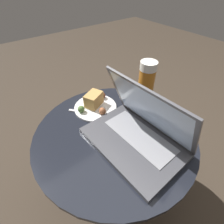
% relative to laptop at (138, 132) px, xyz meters
% --- Properties ---
extents(ground_plane, '(6.00, 6.00, 0.00)m').
position_rel_laptop_xyz_m(ground_plane, '(-0.09, -0.05, -0.54)').
color(ground_plane, '#382D23').
extents(table, '(0.67, 0.67, 0.49)m').
position_rel_laptop_xyz_m(table, '(-0.09, -0.05, -0.17)').
color(table, black).
rests_on(table, ground_plane).
extents(laptop, '(0.39, 0.27, 0.25)m').
position_rel_laptop_xyz_m(laptop, '(0.00, 0.00, 0.00)').
color(laptop, '#47474C').
rests_on(laptop, table).
extents(beer_glass, '(0.07, 0.07, 0.24)m').
position_rel_laptop_xyz_m(beer_glass, '(-0.13, 0.16, 0.07)').
color(beer_glass, '#C6701E').
rests_on(beer_glass, table).
extents(snack_plate, '(0.20, 0.20, 0.07)m').
position_rel_laptop_xyz_m(snack_plate, '(-0.28, -0.02, -0.03)').
color(snack_plate, white).
rests_on(snack_plate, table).
extents(fork, '(0.16, 0.14, 0.01)m').
position_rel_laptop_xyz_m(fork, '(-0.25, -0.06, -0.05)').
color(fork, silver).
rests_on(fork, table).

